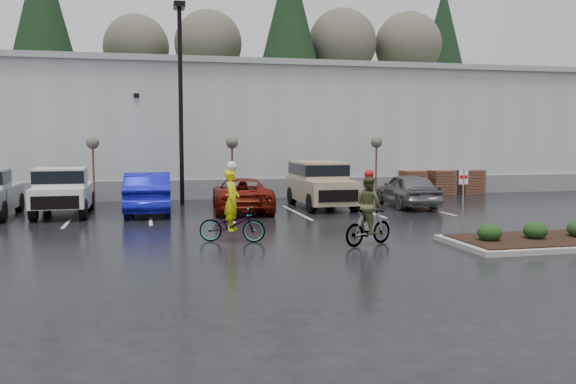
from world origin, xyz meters
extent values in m
plane|color=black|center=(0.00, 0.00, 0.00)|extent=(120.00, 120.00, 0.00)
cube|color=silver|center=(0.00, 22.00, 3.50)|extent=(60.00, 15.00, 7.00)
cube|color=slate|center=(0.00, 14.45, 0.50)|extent=(60.00, 0.12, 1.00)
cube|color=#999B9E|center=(0.00, 22.00, 7.05)|extent=(60.50, 15.50, 0.30)
cube|color=#2A441C|center=(0.00, 45.00, 3.00)|extent=(80.00, 25.00, 6.00)
cylinder|color=black|center=(-4.00, 12.00, 4.50)|extent=(0.20, 0.20, 9.00)
cube|color=black|center=(-4.00, 12.00, 9.10)|extent=(0.50, 1.00, 0.25)
cylinder|color=#4E2C1F|center=(-8.00, 13.00, 1.40)|extent=(0.10, 0.10, 2.80)
sphere|color=#4A453B|center=(-8.00, 13.00, 2.90)|extent=(0.60, 0.60, 0.60)
cylinder|color=#4E2C1F|center=(-1.50, 13.00, 1.40)|extent=(0.10, 0.10, 2.80)
sphere|color=#4A453B|center=(-1.50, 13.00, 2.90)|extent=(0.60, 0.60, 0.60)
cylinder|color=#4E2C1F|center=(6.00, 13.00, 1.40)|extent=(0.10, 0.10, 2.80)
sphere|color=#4A453B|center=(6.00, 13.00, 2.90)|extent=(0.60, 0.60, 0.60)
cube|color=#4E2C1F|center=(8.50, 14.00, 0.68)|extent=(1.20, 1.20, 1.35)
cube|color=#4E2C1F|center=(10.20, 14.00, 0.68)|extent=(1.20, 1.20, 1.35)
cube|color=#4E2C1F|center=(12.00, 14.00, 0.68)|extent=(1.20, 1.20, 1.35)
ellipsoid|color=black|center=(4.00, -1.00, 0.41)|extent=(0.70, 0.70, 0.52)
ellipsoid|color=black|center=(5.50, -1.00, 0.41)|extent=(0.70, 0.70, 0.52)
cylinder|color=gray|center=(3.80, 0.20, 1.10)|extent=(0.05, 0.05, 2.20)
cube|color=white|center=(3.80, 0.20, 1.95)|extent=(0.30, 0.02, 0.45)
cube|color=red|center=(3.80, 0.19, 1.95)|extent=(0.26, 0.02, 0.10)
imported|color=#0E109A|center=(-5.56, 9.33, 0.86)|extent=(1.97, 5.25, 1.71)
imported|color=maroon|center=(-1.66, 8.97, 0.72)|extent=(2.80, 5.35, 1.44)
imported|color=slate|center=(5.92, 8.94, 0.77)|extent=(2.06, 4.61, 1.54)
imported|color=#3F3F44|center=(-3.14, 1.50, 0.53)|extent=(2.13, 1.33, 1.06)
imported|color=yellow|center=(-3.14, 1.50, 1.27)|extent=(0.64, 0.78, 1.85)
sphere|color=silver|center=(-3.14, 1.50, 2.29)|extent=(0.31, 0.31, 0.31)
imported|color=#3F3F44|center=(0.67, 0.02, 0.53)|extent=(1.77, 1.14, 1.07)
imported|color=#4C4D29|center=(0.67, 0.02, 1.19)|extent=(0.74, 0.93, 1.68)
sphere|color=#990C0C|center=(0.67, 0.02, 2.08)|extent=(0.28, 0.28, 0.28)
camera|label=1|loc=(-5.67, -16.61, 3.16)|focal=38.00mm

